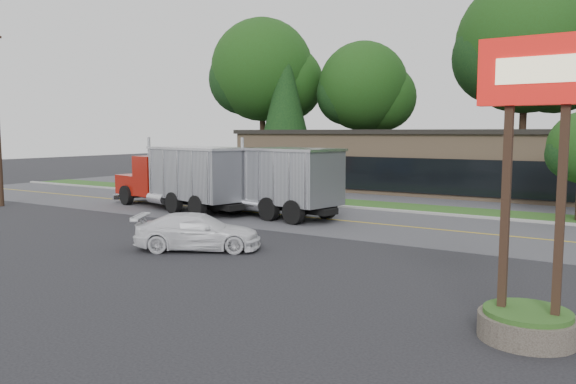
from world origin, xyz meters
name	(u,v)px	position (x,y,z in m)	size (l,w,h in m)	color
ground	(207,255)	(0.00, 0.00, 0.00)	(140.00, 140.00, 0.00)	#2D2D31
road	(332,220)	(0.00, 9.00, 0.00)	(60.00, 8.00, 0.02)	#5C5C62
center_line	(332,220)	(0.00, 9.00, 0.00)	(60.00, 0.12, 0.01)	gold
curb	(368,210)	(0.00, 13.20, 0.00)	(60.00, 0.30, 0.12)	#9E9E99
grass_verge	(382,206)	(0.00, 15.00, 0.00)	(60.00, 3.40, 0.03)	#315A1E
far_parking	(412,197)	(0.00, 20.00, 0.00)	(60.00, 7.00, 0.02)	#5C5C62
strip_mall	(470,162)	(2.00, 26.00, 2.00)	(32.00, 12.00, 4.00)	#9C7E60
bilo_sign	(531,240)	(10.50, -2.50, 2.02)	(2.20, 1.90, 5.95)	#6B6054
tree_far_a	(264,75)	(-19.84, 32.13, 9.75)	(10.71, 10.08, 15.28)	#382619
tree_far_b	(365,91)	(-9.87, 34.10, 7.96)	(8.74, 8.23, 12.47)	#382619
tree_far_c	(529,51)	(4.18, 34.14, 10.52)	(11.55, 10.87, 16.48)	#382619
evergreen_left	(285,102)	(-16.00, 30.00, 6.87)	(5.50, 5.50, 12.50)	#382619
dump_truck_red	(184,176)	(-8.08, 7.70, 1.81)	(10.04, 4.71, 3.36)	black
dump_truck_blue	(277,180)	(-2.66, 8.37, 1.80)	(7.80, 3.93, 3.36)	black
rally_car	(198,232)	(-0.84, 0.53, 0.64)	(1.79, 4.40, 1.28)	white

